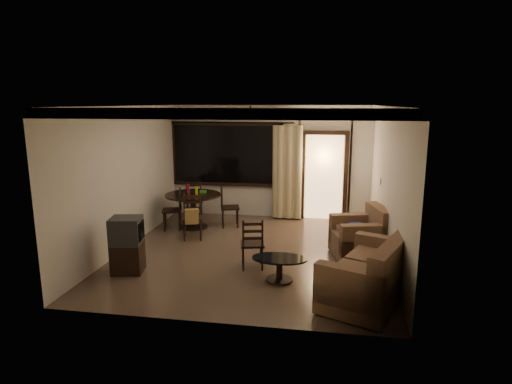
% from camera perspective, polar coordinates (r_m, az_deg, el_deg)
% --- Properties ---
extents(ground, '(5.50, 5.50, 0.00)m').
position_cam_1_polar(ground, '(8.41, -0.69, -8.06)').
color(ground, '#7F6651').
rests_on(ground, ground).
extents(room_shell, '(5.50, 6.70, 5.50)m').
position_cam_1_polar(room_shell, '(9.64, 4.62, 5.67)').
color(room_shell, beige).
rests_on(room_shell, ground).
extents(dining_table, '(1.27, 1.27, 1.01)m').
position_cam_1_polar(dining_table, '(9.98, -8.37, -1.21)').
color(dining_table, black).
rests_on(dining_table, ground).
extents(dining_chair_west, '(0.52, 0.52, 0.95)m').
position_cam_1_polar(dining_chair_west, '(9.99, -11.03, -3.33)').
color(dining_chair_west, black).
rests_on(dining_chair_west, ground).
extents(dining_chair_east, '(0.52, 0.52, 0.95)m').
position_cam_1_polar(dining_chair_east, '(10.07, -3.56, -3.01)').
color(dining_chair_east, black).
rests_on(dining_chair_east, ground).
extents(dining_chair_south, '(0.52, 0.56, 0.95)m').
position_cam_1_polar(dining_chair_south, '(9.23, -8.47, -4.36)').
color(dining_chair_south, black).
rests_on(dining_chair_south, ground).
extents(dining_chair_north, '(0.52, 0.52, 0.95)m').
position_cam_1_polar(dining_chair_north, '(10.83, -8.21, -2.05)').
color(dining_chair_north, black).
rests_on(dining_chair_north, ground).
extents(tv_cabinet, '(0.58, 0.54, 0.97)m').
position_cam_1_polar(tv_cabinet, '(7.66, -16.80, -6.76)').
color(tv_cabinet, black).
rests_on(tv_cabinet, ground).
extents(sofa, '(1.58, 2.01, 0.95)m').
position_cam_1_polar(sofa, '(6.60, 15.28, -10.68)').
color(sofa, '#42231E').
rests_on(sofa, ground).
extents(armchair, '(1.14, 1.14, 0.95)m').
position_cam_1_polar(armchair, '(8.30, 14.00, -5.84)').
color(armchair, '#42231E').
rests_on(armchair, ground).
extents(coffee_table, '(0.90, 0.54, 0.40)m').
position_cam_1_polar(coffee_table, '(7.07, 3.15, -9.73)').
color(coffee_table, black).
rests_on(coffee_table, ground).
extents(side_chair, '(0.48, 0.48, 0.91)m').
position_cam_1_polar(side_chair, '(7.59, -0.49, -8.12)').
color(side_chair, black).
rests_on(side_chair, ground).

